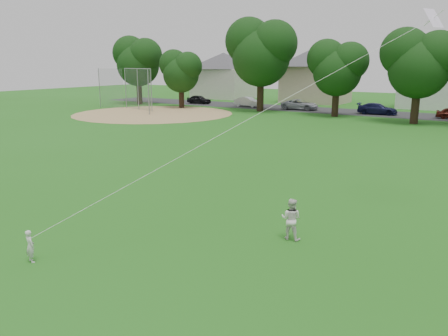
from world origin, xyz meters
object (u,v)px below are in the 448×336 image
Objects in this scene: older_boy at (291,219)px; baseball_backstop at (134,90)px; kite at (255,116)px; toddler at (30,246)px.

baseball_backstop reaches higher than older_boy.
kite is at bearing -40.47° from baseball_backstop.
kite is at bearing -6.24° from older_boy.
older_boy is 42.69m from baseball_backstop.
older_boy is 0.13× the size of baseball_backstop.
kite is at bearing -114.39° from toddler.
older_boy is at bearing -39.27° from baseball_backstop.
baseball_backstop is at bearing 139.53° from kite.
toddler is 0.06× the size of kite.
toddler is 42.65m from baseball_backstop.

